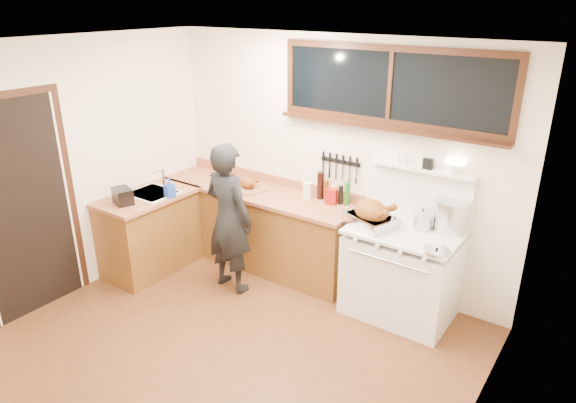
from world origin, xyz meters
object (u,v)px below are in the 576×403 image
Objects in this scene: vintage_stove at (402,270)px; man at (229,218)px; cutting_board at (248,185)px; roast_turkey at (371,215)px.

vintage_stove is 1.81m from man.
vintage_stove is 3.31× the size of cutting_board.
man is 3.37× the size of cutting_board.
cutting_board is 0.88× the size of roast_turkey.
vintage_stove reaches higher than roast_turkey.
vintage_stove is 0.63m from roast_turkey.
man reaches higher than roast_turkey.
man is 2.97× the size of roast_turkey.
vintage_stove is at bearing 19.04° from man.
vintage_stove is at bearing 15.66° from roast_turkey.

